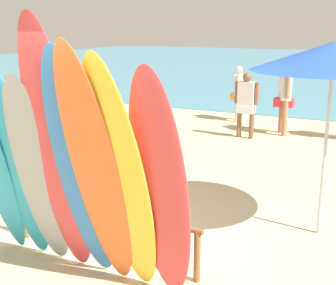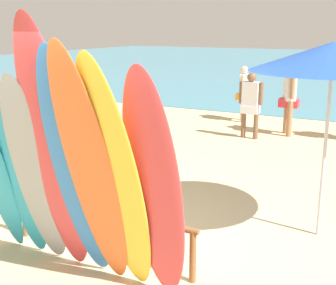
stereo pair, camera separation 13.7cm
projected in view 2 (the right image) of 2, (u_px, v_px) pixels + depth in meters
ground at (319, 95)px, 17.20m from camera, size 60.00×60.00×0.00m
surfboard_rack at (100, 219)px, 5.06m from camera, size 2.41×0.07×0.59m
surfboard_teal_1 at (17, 167)px, 4.80m from camera, size 0.52×0.67×2.20m
surfboard_grey_2 at (35, 174)px, 4.67m from camera, size 0.59×0.67×2.14m
surfboard_red_3 at (54, 153)px, 4.41m from camera, size 0.62×0.76×2.69m
surfboard_blue_4 at (77, 170)px, 4.32m from camera, size 0.61×0.78×2.43m
surfboard_orange_5 at (91, 174)px, 4.14m from camera, size 0.56×0.84×2.47m
surfboard_yellow_6 at (116, 182)px, 4.07m from camera, size 0.64×0.82×2.38m
surfboard_red_7 at (155, 191)px, 4.00m from camera, size 0.57×0.61×2.28m
beachgoer_near_rack at (251, 101)px, 10.43m from camera, size 0.58×0.24×1.53m
beachgoer_photographing at (289, 93)px, 10.73m from camera, size 0.45×0.60×1.74m
beachgoer_strolling at (244, 90)px, 12.35m from camera, size 0.39×0.56×1.50m
beach_umbrella at (333, 57)px, 5.17m from camera, size 1.92×1.92×2.38m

